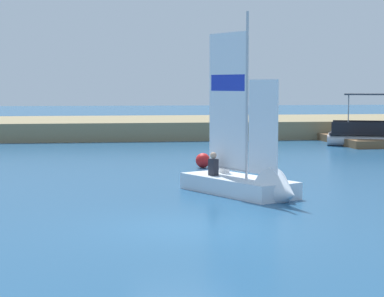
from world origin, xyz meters
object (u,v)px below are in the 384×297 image
(wooden_dock, at_px, (350,140))
(channel_buoy, at_px, (203,160))
(sailboat, at_px, (253,182))
(pontoon_boat, at_px, (378,133))

(wooden_dock, bearing_deg, channel_buoy, -133.43)
(sailboat, xyz_separation_m, pontoon_boat, (10.77, 16.81, 0.24))
(sailboat, bearing_deg, channel_buoy, 154.77)
(wooden_dock, xyz_separation_m, sailboat, (-9.67, -18.10, 0.23))
(sailboat, height_order, pontoon_boat, sailboat)
(wooden_dock, distance_m, channel_buoy, 14.52)
(sailboat, distance_m, pontoon_boat, 19.97)
(wooden_dock, relative_size, pontoon_boat, 1.18)
(pontoon_boat, xyz_separation_m, channel_buoy, (-11.08, -9.26, -0.38))
(wooden_dock, height_order, channel_buoy, channel_buoy)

